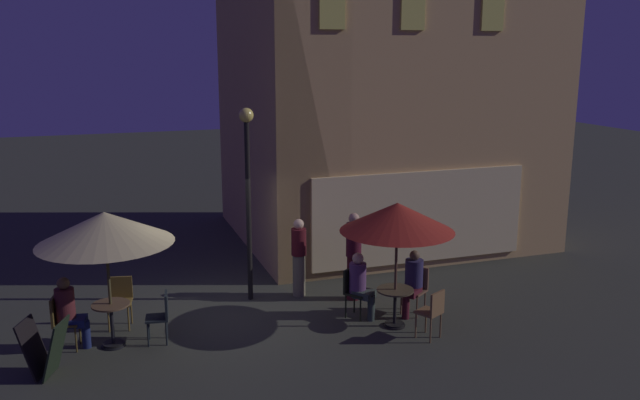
{
  "coord_description": "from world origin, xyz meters",
  "views": [
    {
      "loc": [
        -1.97,
        -11.94,
        4.97
      ],
      "look_at": [
        2.02,
        -0.27,
        2.17
      ],
      "focal_mm": 37.34,
      "sensor_mm": 36.0,
      "label": 1
    }
  ],
  "objects_px": {
    "cafe_chair_0": "(433,310)",
    "cafe_chair_3": "(162,313)",
    "cafe_chair_1": "(416,286)",
    "patron_seated_1": "(360,282)",
    "patron_seated_0": "(413,279)",
    "patron_seated_2": "(69,309)",
    "cafe_table_1": "(112,317)",
    "patron_standing_4": "(299,257)",
    "cafe_chair_2": "(353,288)",
    "patio_umbrella_1": "(105,228)",
    "menu_sandwich_board": "(45,348)",
    "cafe_chair_4": "(120,297)",
    "cafe_chair_5": "(61,318)",
    "street_lamp_near_corner": "(248,176)",
    "patron_standing_3": "(354,255)",
    "cafe_table_0": "(395,300)",
    "patio_umbrella_0": "(397,218)"
  },
  "relations": [
    {
      "from": "cafe_chair_4",
      "to": "patron_seated_2",
      "type": "relative_size",
      "value": 0.71
    },
    {
      "from": "patio_umbrella_1",
      "to": "patron_seated_2",
      "type": "height_order",
      "value": "patio_umbrella_1"
    },
    {
      "from": "cafe_chair_2",
      "to": "patron_standing_3",
      "type": "xyz_separation_m",
      "value": [
        0.33,
        0.83,
        0.35
      ]
    },
    {
      "from": "patron_seated_2",
      "to": "patron_standing_4",
      "type": "xyz_separation_m",
      "value": [
        4.39,
        1.16,
        0.11
      ]
    },
    {
      "from": "cafe_chair_0",
      "to": "street_lamp_near_corner",
      "type": "bearing_deg",
      "value": 13.64
    },
    {
      "from": "cafe_chair_1",
      "to": "cafe_chair_2",
      "type": "relative_size",
      "value": 0.95
    },
    {
      "from": "cafe_chair_4",
      "to": "cafe_chair_5",
      "type": "distance_m",
      "value": 1.21
    },
    {
      "from": "cafe_table_0",
      "to": "menu_sandwich_board",
      "type": "bearing_deg",
      "value": 179.93
    },
    {
      "from": "cafe_chair_2",
      "to": "patron_seated_0",
      "type": "xyz_separation_m",
      "value": [
        1.09,
        -0.29,
        0.14
      ]
    },
    {
      "from": "cafe_chair_2",
      "to": "patio_umbrella_1",
      "type": "bearing_deg",
      "value": -129.3
    },
    {
      "from": "cafe_chair_2",
      "to": "cafe_chair_3",
      "type": "relative_size",
      "value": 1.05
    },
    {
      "from": "street_lamp_near_corner",
      "to": "cafe_chair_0",
      "type": "relative_size",
      "value": 4.33
    },
    {
      "from": "cafe_table_1",
      "to": "patron_standing_4",
      "type": "distance_m",
      "value": 3.95
    },
    {
      "from": "menu_sandwich_board",
      "to": "cafe_table_1",
      "type": "bearing_deg",
      "value": 58.95
    },
    {
      "from": "street_lamp_near_corner",
      "to": "cafe_chair_2",
      "type": "bearing_deg",
      "value": -42.01
    },
    {
      "from": "patron_seated_0",
      "to": "patron_seated_2",
      "type": "distance_m",
      "value": 6.16
    },
    {
      "from": "patio_umbrella_0",
      "to": "cafe_table_0",
      "type": "bearing_deg",
      "value": -153.43
    },
    {
      "from": "cafe_table_1",
      "to": "cafe_chair_0",
      "type": "bearing_deg",
      "value": -15.89
    },
    {
      "from": "patron_seated_0",
      "to": "patron_seated_1",
      "type": "xyz_separation_m",
      "value": [
        -1.0,
        0.18,
        0.0
      ]
    },
    {
      "from": "menu_sandwich_board",
      "to": "cafe_chair_1",
      "type": "xyz_separation_m",
      "value": [
        6.6,
        0.48,
        0.07
      ]
    },
    {
      "from": "patron_seated_0",
      "to": "patron_seated_1",
      "type": "bearing_deg",
      "value": -46.25
    },
    {
      "from": "cafe_chair_3",
      "to": "patron_standing_3",
      "type": "bearing_deg",
      "value": -160.39
    },
    {
      "from": "patron_seated_1",
      "to": "patron_seated_2",
      "type": "xyz_separation_m",
      "value": [
        -5.13,
        0.33,
        0.0
      ]
    },
    {
      "from": "cafe_chair_4",
      "to": "patio_umbrella_1",
      "type": "bearing_deg",
      "value": 0.0
    },
    {
      "from": "cafe_chair_0",
      "to": "cafe_chair_3",
      "type": "height_order",
      "value": "cafe_chair_0"
    },
    {
      "from": "menu_sandwich_board",
      "to": "cafe_chair_2",
      "type": "xyz_separation_m",
      "value": [
        5.4,
        0.68,
        0.1
      ]
    },
    {
      "from": "menu_sandwich_board",
      "to": "patio_umbrella_1",
      "type": "distance_m",
      "value": 2.07
    },
    {
      "from": "cafe_chair_3",
      "to": "patron_standing_3",
      "type": "relative_size",
      "value": 0.5
    },
    {
      "from": "patron_seated_1",
      "to": "cafe_table_1",
      "type": "bearing_deg",
      "value": -130.72
    },
    {
      "from": "cafe_chair_0",
      "to": "cafe_chair_4",
      "type": "xyz_separation_m",
      "value": [
        -5.13,
        2.36,
        0.01
      ]
    },
    {
      "from": "patio_umbrella_1",
      "to": "patron_standing_3",
      "type": "distance_m",
      "value": 4.9
    },
    {
      "from": "cafe_chair_5",
      "to": "patron_standing_3",
      "type": "xyz_separation_m",
      "value": [
        5.52,
        0.58,
        0.36
      ]
    },
    {
      "from": "cafe_chair_1",
      "to": "cafe_chair_4",
      "type": "xyz_separation_m",
      "value": [
        -5.41,
        1.16,
        0.02
      ]
    },
    {
      "from": "patio_umbrella_1",
      "to": "patron_seated_2",
      "type": "relative_size",
      "value": 1.86
    },
    {
      "from": "menu_sandwich_board",
      "to": "cafe_table_0",
      "type": "relative_size",
      "value": 1.26
    },
    {
      "from": "cafe_table_0",
      "to": "patron_seated_0",
      "type": "xyz_separation_m",
      "value": [
        0.55,
        0.4,
        0.21
      ]
    },
    {
      "from": "cafe_chair_0",
      "to": "patron_seated_1",
      "type": "bearing_deg",
      "value": 4.76
    },
    {
      "from": "patio_umbrella_0",
      "to": "patron_seated_1",
      "type": "relative_size",
      "value": 1.83
    },
    {
      "from": "cafe_chair_1",
      "to": "patron_seated_1",
      "type": "relative_size",
      "value": 0.71
    },
    {
      "from": "patron_seated_2",
      "to": "cafe_chair_5",
      "type": "bearing_deg",
      "value": 180.0
    },
    {
      "from": "street_lamp_near_corner",
      "to": "cafe_table_1",
      "type": "bearing_deg",
      "value": -152.95
    },
    {
      "from": "cafe_table_1",
      "to": "cafe_chair_3",
      "type": "bearing_deg",
      "value": -7.45
    },
    {
      "from": "cafe_table_0",
      "to": "patron_standing_4",
      "type": "relative_size",
      "value": 0.44
    },
    {
      "from": "street_lamp_near_corner",
      "to": "cafe_chair_0",
      "type": "distance_m",
      "value": 4.37
    },
    {
      "from": "menu_sandwich_board",
      "to": "cafe_chair_3",
      "type": "distance_m",
      "value": 1.96
    },
    {
      "from": "menu_sandwich_board",
      "to": "cafe_chair_1",
      "type": "relative_size",
      "value": 1.01
    },
    {
      "from": "street_lamp_near_corner",
      "to": "cafe_chair_3",
      "type": "xyz_separation_m",
      "value": [
        -1.9,
        -1.5,
        -2.02
      ]
    },
    {
      "from": "patron_standing_4",
      "to": "cafe_chair_2",
      "type": "bearing_deg",
      "value": -21.9
    },
    {
      "from": "patio_umbrella_0",
      "to": "patron_standing_4",
      "type": "distance_m",
      "value": 2.69
    },
    {
      "from": "cafe_chair_1",
      "to": "cafe_chair_4",
      "type": "distance_m",
      "value": 5.53
    }
  ]
}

